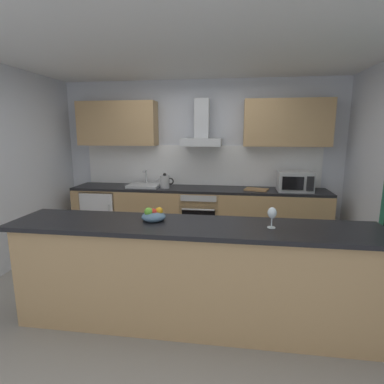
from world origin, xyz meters
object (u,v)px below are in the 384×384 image
object	(u,v)px
refrigerator	(104,214)
oven	(200,215)
sink	(144,185)
range_hood	(202,131)
chopping_board	(256,189)
fruit_bowl	(154,216)
wine_glass	(272,214)
kettle	(165,181)
microwave	(295,181)

from	to	relation	value
refrigerator	oven	bearing A→B (deg)	0.10
refrigerator	sink	world-z (taller)	sink
range_hood	chopping_board	xyz separation A→B (m)	(0.86, -0.15, -0.88)
oven	fruit_bowl	bearing A→B (deg)	-95.33
wine_glass	fruit_bowl	bearing A→B (deg)	176.24
wine_glass	chopping_board	world-z (taller)	wine_glass
kettle	fruit_bowl	size ratio (longest dim) A/B	1.31
sink	wine_glass	xyz separation A→B (m)	(1.77, -2.15, 0.17)
fruit_bowl	chopping_board	world-z (taller)	fruit_bowl
wine_glass	oven	bearing A→B (deg)	111.61
range_hood	wine_glass	size ratio (longest dim) A/B	4.05
sink	range_hood	world-z (taller)	range_hood
range_hood	fruit_bowl	xyz separation A→B (m)	(-0.19, -2.20, -0.76)
sink	range_hood	xyz separation A→B (m)	(0.92, 0.12, 0.86)
fruit_bowl	kettle	bearing A→B (deg)	100.36
refrigerator	range_hood	size ratio (longest dim) A/B	1.18
wine_glass	kettle	bearing A→B (deg)	123.86
range_hood	wine_glass	bearing A→B (deg)	-69.52
range_hood	fruit_bowl	distance (m)	2.34
microwave	sink	xyz separation A→B (m)	(-2.34, 0.04, -0.12)
microwave	range_hood	distance (m)	1.61
range_hood	chopping_board	world-z (taller)	range_hood
range_hood	chopping_board	distance (m)	1.24
microwave	range_hood	bearing A→B (deg)	173.68
kettle	chopping_board	distance (m)	1.43
oven	sink	size ratio (longest dim) A/B	1.60
sink	range_hood	bearing A→B (deg)	7.33
refrigerator	wine_glass	bearing A→B (deg)	-40.81
kettle	chopping_board	size ratio (longest dim) A/B	0.85
chopping_board	sink	bearing A→B (deg)	178.89
chopping_board	kettle	bearing A→B (deg)	-179.60
oven	wine_glass	world-z (taller)	wine_glass
oven	refrigerator	xyz separation A→B (m)	(-1.63, -0.00, -0.03)
refrigerator	chopping_board	xyz separation A→B (m)	(2.49, -0.02, 0.49)
oven	microwave	world-z (taller)	microwave
sink	chopping_board	xyz separation A→B (m)	(1.79, -0.03, -0.02)
refrigerator	sink	distance (m)	0.87
sink	oven	bearing A→B (deg)	-0.68
kettle	microwave	bearing A→B (deg)	0.17
sink	wine_glass	world-z (taller)	sink
microwave	fruit_bowl	xyz separation A→B (m)	(-1.61, -2.05, -0.03)
sink	fruit_bowl	bearing A→B (deg)	-70.74
refrigerator	chopping_board	world-z (taller)	chopping_board
sink	wine_glass	distance (m)	2.79
sink	fruit_bowl	world-z (taller)	sink
kettle	chopping_board	world-z (taller)	kettle
fruit_bowl	wine_glass	bearing A→B (deg)	-3.76
range_hood	fruit_bowl	bearing A→B (deg)	-95.02
refrigerator	sink	size ratio (longest dim) A/B	1.70
range_hood	wine_glass	world-z (taller)	range_hood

